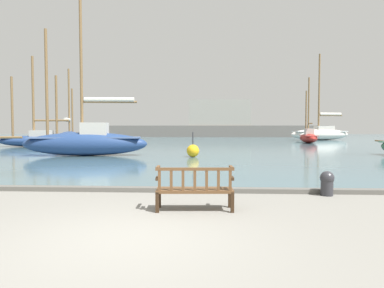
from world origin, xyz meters
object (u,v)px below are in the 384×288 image
sailboat_far_starboard (86,141)px  mooring_bollard (327,182)px  park_bench (195,188)px  sailboat_centre_channel (36,139)px  channel_buoy (193,151)px  sailboat_nearest_port (320,133)px  sailboat_outer_starboard (69,135)px  sailboat_mid_starboard (308,137)px

sailboat_far_starboard → mooring_bollard: bearing=-46.7°
park_bench → sailboat_centre_channel: sailboat_centre_channel is taller
mooring_bollard → channel_buoy: size_ratio=0.45×
sailboat_centre_channel → sailboat_nearest_port: (29.63, 17.59, 0.24)m
sailboat_nearest_port → park_bench: bearing=-110.9°
mooring_bollard → channel_buoy: (-3.93, 10.33, 0.10)m
park_bench → sailboat_outer_starboard: 35.55m
park_bench → sailboat_far_starboard: sailboat_far_starboard is taller
sailboat_mid_starboard → sailboat_nearest_port: size_ratio=0.63×
sailboat_centre_channel → sailboat_nearest_port: 34.46m
sailboat_outer_starboard → sailboat_mid_starboard: size_ratio=1.20×
sailboat_far_starboard → sailboat_nearest_port: 34.48m
mooring_bollard → sailboat_mid_starboard: bearing=75.0°
sailboat_outer_starboard → channel_buoy: size_ratio=6.09×
sailboat_mid_starboard → mooring_bollard: sailboat_mid_starboard is taller
sailboat_far_starboard → channel_buoy: size_ratio=7.14×
channel_buoy → mooring_bollard: bearing=-69.2°
sailboat_outer_starboard → mooring_bollard: bearing=-57.3°
sailboat_mid_starboard → sailboat_far_starboard: (-18.05, -18.23, 0.22)m
sailboat_centre_channel → mooring_bollard: sailboat_centre_channel is taller
sailboat_centre_channel → channel_buoy: sailboat_centre_channel is taller
sailboat_centre_channel → mooring_bollard: bearing=-48.0°
sailboat_outer_starboard → sailboat_nearest_port: (30.97, 7.46, 0.19)m
sailboat_outer_starboard → mooring_bollard: size_ratio=13.65×
sailboat_outer_starboard → sailboat_mid_starboard: (27.05, -0.89, -0.09)m
sailboat_centre_channel → sailboat_far_starboard: sailboat_far_starboard is taller
park_bench → sailboat_nearest_port: (15.00, 39.22, 0.55)m
park_bench → mooring_bollard: bearing=27.7°
sailboat_centre_channel → sailboat_mid_starboard: (25.72, 9.24, -0.04)m
channel_buoy → sailboat_centre_channel: bearing=145.6°
sailboat_centre_channel → sailboat_outer_starboard: 10.21m
sailboat_nearest_port → mooring_bollard: (-11.71, -37.49, -0.68)m
sailboat_centre_channel → sailboat_outer_starboard: (-1.34, 10.13, 0.06)m
sailboat_centre_channel → sailboat_far_starboard: bearing=-49.6°
park_bench → mooring_bollard: size_ratio=2.60×
park_bench → sailboat_nearest_port: 42.00m
sailboat_outer_starboard → sailboat_centre_channel: bearing=-82.5°
sailboat_nearest_port → mooring_bollard: sailboat_nearest_port is taller
park_bench → sailboat_far_starboard: size_ratio=0.16×
park_bench → mooring_bollard: 3.73m
sailboat_far_starboard → mooring_bollard: sailboat_far_starboard is taller
park_bench → sailboat_centre_channel: (-14.63, 21.63, 0.31)m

